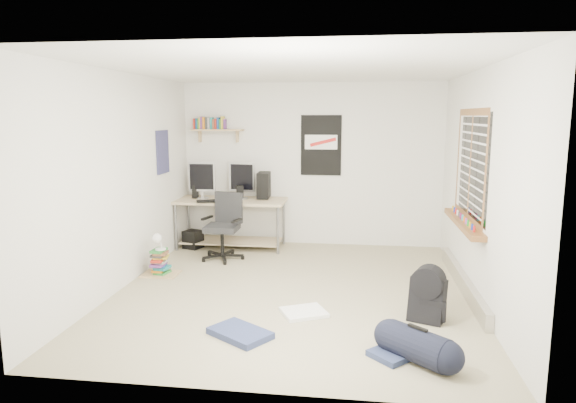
# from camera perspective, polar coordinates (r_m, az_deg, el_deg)

# --- Properties ---
(floor) EXTENTS (4.00, 4.50, 0.01)m
(floor) POSITION_cam_1_polar(r_m,az_deg,el_deg) (6.04, 0.59, -9.87)
(floor) COLOR gray
(floor) RESTS_ON ground
(ceiling) EXTENTS (4.00, 4.50, 0.01)m
(ceiling) POSITION_cam_1_polar(r_m,az_deg,el_deg) (5.72, 0.63, 14.58)
(ceiling) COLOR white
(ceiling) RESTS_ON ground
(back_wall) EXTENTS (4.00, 0.01, 2.50)m
(back_wall) POSITION_cam_1_polar(r_m,az_deg,el_deg) (7.97, 2.60, 4.11)
(back_wall) COLOR silver
(back_wall) RESTS_ON ground
(left_wall) EXTENTS (0.01, 4.50, 2.50)m
(left_wall) POSITION_cam_1_polar(r_m,az_deg,el_deg) (6.31, -17.78, 2.24)
(left_wall) COLOR silver
(left_wall) RESTS_ON ground
(right_wall) EXTENTS (0.01, 4.50, 2.50)m
(right_wall) POSITION_cam_1_polar(r_m,az_deg,el_deg) (5.85, 20.50, 1.55)
(right_wall) COLOR silver
(right_wall) RESTS_ON ground
(desk) EXTENTS (1.75, 0.96, 0.76)m
(desk) POSITION_cam_1_polar(r_m,az_deg,el_deg) (7.90, -6.33, -2.48)
(desk) COLOR #CFBA90
(desk) RESTS_ON floor
(monitor_left) EXTENTS (0.41, 0.12, 0.44)m
(monitor_left) POSITION_cam_1_polar(r_m,az_deg,el_deg) (7.93, -9.50, 1.99)
(monitor_left) COLOR #97979C
(monitor_left) RESTS_ON desk
(monitor_right) EXTENTS (0.41, 0.17, 0.44)m
(monitor_right) POSITION_cam_1_polar(r_m,az_deg,el_deg) (7.83, -5.14, 1.98)
(monitor_right) COLOR #ADAEB2
(monitor_right) RESTS_ON desk
(pc_tower) EXTENTS (0.20, 0.38, 0.39)m
(pc_tower) POSITION_cam_1_polar(r_m,az_deg,el_deg) (7.85, -2.71, 1.84)
(pc_tower) COLOR black
(pc_tower) RESTS_ON desk
(keyboard) EXTENTS (0.46, 0.31, 0.02)m
(keyboard) POSITION_cam_1_polar(r_m,az_deg,el_deg) (7.59, -8.47, 0.08)
(keyboard) COLOR black
(keyboard) RESTS_ON desk
(speaker_left) EXTENTS (0.12, 0.12, 0.19)m
(speaker_left) POSITION_cam_1_polar(r_m,az_deg,el_deg) (7.99, -10.28, 1.11)
(speaker_left) COLOR black
(speaker_left) RESTS_ON desk
(speaker_right) EXTENTS (0.13, 0.13, 0.20)m
(speaker_right) POSITION_cam_1_polar(r_m,az_deg,el_deg) (7.81, -5.37, 1.07)
(speaker_right) COLOR black
(speaker_right) RESTS_ON desk
(office_chair) EXTENTS (0.75, 0.75, 0.94)m
(office_chair) POSITION_cam_1_polar(r_m,az_deg,el_deg) (7.24, -7.35, -2.61)
(office_chair) COLOR #232426
(office_chair) RESTS_ON floor
(wall_shelf) EXTENTS (0.80, 0.22, 0.24)m
(wall_shelf) POSITION_cam_1_polar(r_m,az_deg,el_deg) (8.09, -7.83, 7.87)
(wall_shelf) COLOR tan
(wall_shelf) RESTS_ON back_wall
(poster_back_wall) EXTENTS (0.62, 0.03, 0.92)m
(poster_back_wall) POSITION_cam_1_polar(r_m,az_deg,el_deg) (7.92, 3.69, 6.24)
(poster_back_wall) COLOR black
(poster_back_wall) RESTS_ON back_wall
(poster_left_wall) EXTENTS (0.02, 0.42, 0.60)m
(poster_left_wall) POSITION_cam_1_polar(r_m,az_deg,el_deg) (7.38, -13.76, 5.36)
(poster_left_wall) COLOR navy
(poster_left_wall) RESTS_ON left_wall
(window) EXTENTS (0.10, 1.50, 1.26)m
(window) POSITION_cam_1_polar(r_m,az_deg,el_deg) (6.11, 19.49, 3.81)
(window) COLOR brown
(window) RESTS_ON right_wall
(baseboard_heater) EXTENTS (0.08, 2.50, 0.18)m
(baseboard_heater) POSITION_cam_1_polar(r_m,az_deg,el_deg) (6.38, 18.85, -8.44)
(baseboard_heater) COLOR #B7B2A8
(baseboard_heater) RESTS_ON floor
(backpack) EXTENTS (0.41, 0.37, 0.44)m
(backpack) POSITION_cam_1_polar(r_m,az_deg,el_deg) (5.34, 15.22, -10.55)
(backpack) COLOR black
(backpack) RESTS_ON floor
(duffel_bag) EXTENTS (0.40, 0.40, 0.55)m
(duffel_bag) POSITION_cam_1_polar(r_m,az_deg,el_deg) (4.49, 14.14, -15.27)
(duffel_bag) COLOR black
(duffel_bag) RESTS_ON floor
(tshirt) EXTENTS (0.54, 0.51, 0.04)m
(tshirt) POSITION_cam_1_polar(r_m,az_deg,el_deg) (5.35, 1.77, -12.20)
(tshirt) COLOR white
(tshirt) RESTS_ON floor
(jeans_a) EXTENTS (0.66, 0.61, 0.06)m
(jeans_a) POSITION_cam_1_polar(r_m,az_deg,el_deg) (4.88, -5.35, -14.36)
(jeans_a) COLOR navy
(jeans_a) RESTS_ON floor
(jeans_b) EXTENTS (0.50, 0.50, 0.05)m
(jeans_b) POSITION_cam_1_polar(r_m,az_deg,el_deg) (4.60, 11.84, -16.12)
(jeans_b) COLOR navy
(jeans_b) RESTS_ON floor
(book_stack) EXTENTS (0.46, 0.40, 0.28)m
(book_stack) POSITION_cam_1_polar(r_m,az_deg,el_deg) (6.76, -14.01, -6.66)
(book_stack) COLOR brown
(book_stack) RESTS_ON floor
(desk_lamp) EXTENTS (0.17, 0.24, 0.22)m
(desk_lamp) POSITION_cam_1_polar(r_m,az_deg,el_deg) (6.67, -13.99, -4.82)
(desk_lamp) COLOR white
(desk_lamp) RESTS_ON book_stack
(subwoofer) EXTENTS (0.31, 0.31, 0.27)m
(subwoofer) POSITION_cam_1_polar(r_m,az_deg,el_deg) (7.96, -10.51, -4.15)
(subwoofer) COLOR black
(subwoofer) RESTS_ON floor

